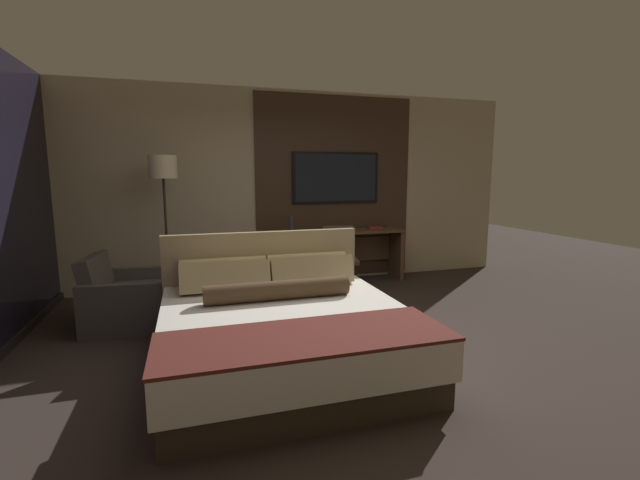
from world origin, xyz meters
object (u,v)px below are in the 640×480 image
Objects in this scene: desk_chair at (339,253)px; floor_lamp at (163,179)px; book at (375,228)px; desk at (339,247)px; vase_tall at (291,225)px; bed at (283,327)px; armchair_by_window at (129,301)px; tv at (336,178)px.

floor_lamp is (-2.20, 0.30, 1.00)m from desk_chair.
floor_lamp reaches higher than book.
desk is 8.08× the size of vase_tall.
armchair_by_window is at bearing 134.52° from bed.
floor_lamp is 3.10m from book.
bed is at bearing -129.71° from armchair_by_window.
desk is 0.61m from desk_chair.
desk_chair is 0.94× the size of armchair_by_window.
armchair_by_window is at bearing -161.85° from book.
desk_chair is 0.80m from vase_tall.
bed reaches higher than desk_chair.
vase_tall is 1.36m from book.
vase_tall is at bearing 5.84° from floor_lamp.
desk_chair is at bearing -105.55° from tv.
floor_lamp is (-1.01, 2.22, 1.23)m from bed.
desk_chair is at bearing -110.01° from desk.
tv is at bearing 10.57° from floor_lamp.
armchair_by_window is 2.34m from vase_tall.
vase_tall is at bearing -58.42° from armchair_by_window.
armchair_by_window is at bearing -156.60° from desk_chair.
bed is 3.24m from book.
vase_tall is (0.64, 2.39, 0.59)m from bed.
desk is at bearing -177.95° from book.
floor_lamp is 7.77× the size of vase_tall.
tv reaches higher than desk.
book is (1.35, 0.13, -0.10)m from vase_tall.
tv is 3.32m from armchair_by_window.
desk is at bearing 60.61° from bed.
bed reaches higher than armchair_by_window.
floor_lamp reaches higher than desk.
desk is 1.97× the size of armchair_by_window.
tv is (1.40, 2.67, 1.24)m from bed.
desk_chair is 3.77× the size of book.
vase_tall is at bearing 74.91° from bed.
desk is (1.40, 2.49, 0.22)m from bed.
armchair_by_window is 4.01× the size of book.
floor_lamp is 7.59× the size of book.
vase_tall is at bearing 151.91° from desk_chair.
floor_lamp reaches higher than desk_chair.
tv is 5.55× the size of book.
bed is 3.26m from tv.
desk is at bearing 82.11° from desk_chair.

